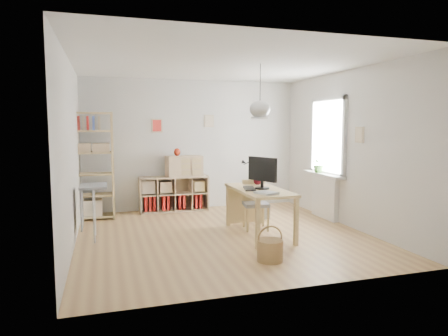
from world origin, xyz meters
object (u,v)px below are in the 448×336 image
object	(u,v)px
desk	(259,195)
drawer_chest	(184,166)
monitor	(262,171)
tall_bookshelf	(91,161)
storage_chest	(252,208)
cube_shelf	(173,196)
chair	(255,201)

from	to	relation	value
desk	drawer_chest	world-z (taller)	drawer_chest
monitor	drawer_chest	world-z (taller)	monitor
monitor	drawer_chest	xyz separation A→B (m)	(-0.83, 2.21, -0.11)
drawer_chest	desk	bearing A→B (deg)	-75.87
tall_bookshelf	storage_chest	bearing A→B (deg)	-14.97
drawer_chest	cube_shelf	bearing A→B (deg)	164.74
chair	drawer_chest	size ratio (longest dim) A/B	1.14
drawer_chest	storage_chest	bearing A→B (deg)	-47.95
storage_chest	drawer_chest	size ratio (longest dim) A/B	0.86
tall_bookshelf	monitor	world-z (taller)	tall_bookshelf
desk	chair	xyz separation A→B (m)	(0.09, 0.40, -0.19)
desk	chair	size ratio (longest dim) A/B	1.82
desk	drawer_chest	distance (m)	2.34
chair	monitor	xyz separation A→B (m)	(-0.04, -0.42, 0.56)
cube_shelf	tall_bookshelf	world-z (taller)	tall_bookshelf
tall_bookshelf	drawer_chest	world-z (taller)	tall_bookshelf
desk	cube_shelf	bearing A→B (deg)	114.61
cube_shelf	storage_chest	xyz separation A→B (m)	(1.36, -1.06, -0.12)
cube_shelf	chair	world-z (taller)	chair
desk	storage_chest	size ratio (longest dim) A/B	2.42
tall_bookshelf	storage_chest	size ratio (longest dim) A/B	3.22
cube_shelf	desk	bearing A→B (deg)	-65.39
chair	storage_chest	size ratio (longest dim) A/B	1.33
cube_shelf	monitor	bearing A→B (deg)	-64.66
cube_shelf	storage_chest	bearing A→B (deg)	-38.05
tall_bookshelf	cube_shelf	bearing A→B (deg)	10.19
cube_shelf	drawer_chest	world-z (taller)	drawer_chest
cube_shelf	drawer_chest	xyz separation A→B (m)	(0.24, -0.04, 0.63)
tall_bookshelf	monitor	xyz separation A→B (m)	(2.63, -1.97, -0.05)
storage_chest	tall_bookshelf	bearing A→B (deg)	161.47
chair	monitor	size ratio (longest dim) A/B	1.50
desk	drawer_chest	size ratio (longest dim) A/B	2.07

